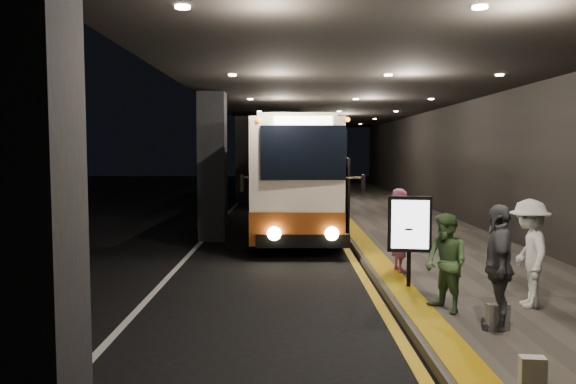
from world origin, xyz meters
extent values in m
plane|color=black|center=(0.00, 0.00, 0.00)|extent=(90.00, 90.00, 0.00)
cube|color=silver|center=(-1.80, 5.00, 0.01)|extent=(0.12, 50.00, 0.01)
cube|color=gold|center=(2.35, 5.00, 0.01)|extent=(0.18, 50.00, 0.01)
cube|color=#514C44|center=(4.75, 5.00, 0.07)|extent=(4.50, 50.00, 0.15)
cube|color=gold|center=(2.85, 5.00, 0.16)|extent=(0.50, 50.00, 0.01)
cube|color=black|center=(7.00, 5.00, 3.00)|extent=(0.10, 50.00, 6.00)
cube|color=black|center=(-1.50, -8.00, 2.20)|extent=(0.80, 0.80, 4.40)
cube|color=black|center=(-1.50, 4.00, 2.20)|extent=(0.80, 0.80, 4.40)
cube|color=black|center=(-1.50, 16.00, 2.20)|extent=(0.80, 0.80, 4.40)
cube|color=black|center=(2.50, 5.00, 4.60)|extent=(9.00, 50.00, 0.40)
cube|color=beige|center=(1.11, 6.21, 1.94)|extent=(2.59, 11.15, 3.14)
cube|color=brown|center=(1.11, 6.21, 0.79)|extent=(2.61, 11.17, 0.83)
cube|color=black|center=(1.11, 0.63, 2.63)|extent=(2.03, 0.11, 1.29)
cube|color=black|center=(1.11, 0.71, 0.51)|extent=(2.27, 0.31, 0.32)
cylinder|color=black|center=(0.07, 2.70, 0.46)|extent=(0.26, 0.92, 0.92)
cylinder|color=black|center=(2.15, 2.70, 0.46)|extent=(0.26, 0.92, 0.92)
cylinder|color=black|center=(0.07, 9.91, 0.46)|extent=(0.26, 0.92, 0.92)
cylinder|color=black|center=(2.15, 9.91, 0.46)|extent=(0.26, 0.92, 0.92)
sphere|color=#FFEAA5|center=(0.42, 0.62, 0.69)|extent=(0.33, 0.33, 0.33)
sphere|color=#FFEAA5|center=(1.80, 0.62, 0.69)|extent=(0.33, 0.33, 0.33)
cube|color=#FFF2BF|center=(1.11, 0.62, 3.40)|extent=(1.39, 0.09, 0.20)
cube|color=beige|center=(0.98, 18.57, 2.25)|extent=(3.51, 12.98, 3.64)
cube|color=brown|center=(0.98, 18.57, 0.91)|extent=(3.53, 13.00, 0.96)
cube|color=black|center=(0.98, 12.12, 3.05)|extent=(2.35, 0.21, 1.50)
cube|color=black|center=(0.98, 12.20, 0.59)|extent=(2.63, 0.42, 0.37)
cylinder|color=black|center=(-0.24, 14.51, 0.53)|extent=(0.30, 1.07, 1.07)
cylinder|color=black|center=(2.19, 14.51, 0.53)|extent=(0.30, 1.07, 1.07)
cylinder|color=black|center=(-0.24, 22.85, 0.53)|extent=(0.30, 1.07, 1.07)
cylinder|color=black|center=(2.19, 22.85, 0.53)|extent=(0.30, 1.07, 1.07)
cube|color=beige|center=(0.91, 30.90, 1.92)|extent=(2.45, 11.00, 3.11)
cube|color=brown|center=(0.91, 30.90, 0.78)|extent=(2.47, 11.02, 0.82)
cube|color=black|center=(0.91, 25.39, 2.60)|extent=(2.01, 0.09, 1.28)
cube|color=black|center=(0.91, 25.47, 0.50)|extent=(2.24, 0.28, 0.32)
cylinder|color=black|center=(-0.11, 27.43, 0.46)|extent=(0.26, 0.91, 0.91)
cylinder|color=black|center=(1.93, 27.43, 0.46)|extent=(0.26, 0.91, 0.91)
cylinder|color=black|center=(-0.11, 34.55, 0.46)|extent=(0.26, 0.91, 0.91)
cylinder|color=black|center=(1.93, 34.55, 0.46)|extent=(0.26, 0.91, 0.91)
imported|color=#B15385|center=(3.10, -1.10, 1.03)|extent=(0.54, 0.71, 1.75)
imported|color=#436839|center=(3.23, -4.03, 0.93)|extent=(0.75, 0.89, 1.56)
imported|color=white|center=(4.67, -3.73, 1.03)|extent=(0.71, 1.21, 1.76)
imported|color=#434448|center=(3.74, -4.85, 1.04)|extent=(0.81, 1.16, 1.79)
cube|color=black|center=(3.71, -4.96, 0.34)|extent=(0.33, 0.19, 0.38)
cube|color=silver|center=(3.38, -6.86, 0.32)|extent=(0.28, 0.18, 0.33)
cylinder|color=black|center=(3.00, -2.42, 0.48)|extent=(0.08, 0.08, 0.66)
cube|color=black|center=(3.00, -2.42, 1.33)|extent=(0.81, 0.20, 1.04)
cube|color=white|center=(3.00, -2.48, 1.33)|extent=(0.68, 0.11, 0.90)
cylinder|color=black|center=(2.98, -2.43, 0.70)|extent=(0.05, 0.05, 1.09)
camera|label=1|loc=(0.73, -12.73, 2.71)|focal=35.00mm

